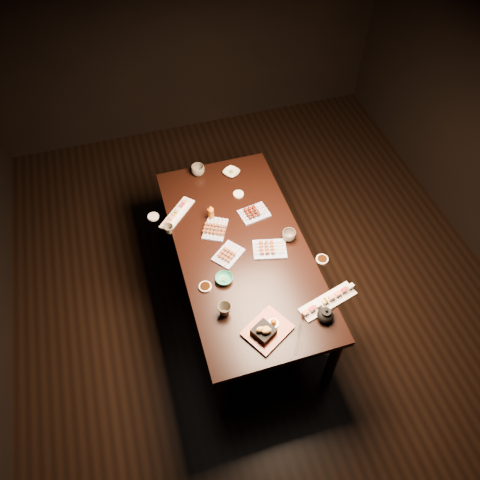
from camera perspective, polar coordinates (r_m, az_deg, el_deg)
The scene contains 23 objects.
ground at distance 3.91m, azimuth 2.91°, elevation -8.13°, with size 5.00×5.00×0.00m, color black.
dining_table at distance 3.61m, azimuth 0.23°, elevation -4.46°, with size 0.90×1.80×0.75m, color black.
sushi_platter_near at distance 3.09m, azimuth 10.70°, elevation -7.21°, with size 0.40×0.11×0.05m, color white, non-canonical shape.
sushi_platter_far at distance 3.52m, azimuth -7.69°, elevation 3.33°, with size 0.35×0.10×0.04m, color white, non-canonical shape.
yakitori_plate_center at distance 3.24m, azimuth -1.44°, elevation -1.60°, with size 0.21×0.15×0.05m, color #828EB6, non-canonical shape.
yakitori_plate_right at distance 3.28m, azimuth 3.65°, elevation -0.90°, with size 0.23×0.17×0.06m, color #828EB6, non-canonical shape.
yakitori_plate_left at distance 3.39m, azimuth -3.05°, elevation 1.57°, with size 0.21×0.15×0.05m, color #828EB6, non-canonical shape.
tsukune_plate at distance 3.49m, azimuth 1.73°, elevation 3.47°, with size 0.21×0.15×0.05m, color #828EB6, non-canonical shape.
edamame_bowl_green at distance 3.13m, azimuth -1.95°, elevation -4.76°, with size 0.12×0.12×0.04m, color #2D8B6F.
edamame_bowl_cream at distance 3.79m, azimuth -1.05°, elevation 8.23°, with size 0.12×0.12×0.03m, color beige.
tempura_tray at distance 2.92m, azimuth 3.40°, elevation -10.59°, with size 0.28×0.22×0.10m, color black, non-canonical shape.
teacup_near_left at distance 2.98m, azimuth -1.88°, elevation -8.47°, with size 0.09×0.09×0.08m, color brown.
teacup_mid_right at distance 3.34m, azimuth 5.98°, elevation 0.55°, with size 0.10×0.10×0.08m, color brown.
teacup_far_left at distance 3.41m, azimuth -8.68°, elevation 1.31°, with size 0.07×0.07×0.07m, color brown.
teacup_far_right at distance 3.79m, azimuth -5.15°, elevation 8.46°, with size 0.11×0.11×0.08m, color brown.
teapot at distance 3.00m, azimuth 10.38°, elevation -8.89°, with size 0.12×0.12×0.11m, color black, non-canonical shape.
condiment_bottle at distance 3.43m, azimuth -3.57°, elevation 3.38°, with size 0.05×0.05×0.14m, color brown.
sauce_dish_west at distance 3.12m, azimuth -4.26°, elevation -5.70°, with size 0.09×0.09×0.02m, color white.
sauce_dish_east at distance 3.63m, azimuth -0.19°, elevation 5.62°, with size 0.08×0.08×0.01m, color white.
sauce_dish_se at distance 3.28m, azimuth 9.97°, elevation -2.34°, with size 0.09×0.09×0.01m, color white.
sauce_dish_nw at distance 3.54m, azimuth -10.53°, elevation 2.81°, with size 0.08×0.08×0.01m, color white.
chopsticks_near at distance 2.95m, azimuth 7.12°, elevation -11.81°, with size 0.21×0.02×0.01m, color black, non-canonical shape.
chopsticks_se at distance 3.13m, azimuth 11.59°, elevation -7.11°, with size 0.20×0.02×0.01m, color black, non-canonical shape.
Camera 1 is at (-0.75, -1.81, 3.38)m, focal length 35.00 mm.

